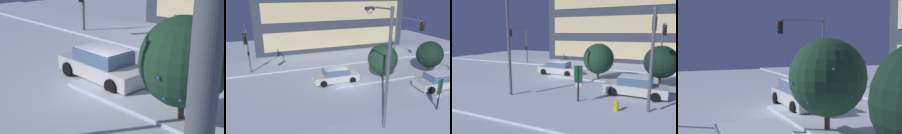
{
  "view_description": "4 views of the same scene",
  "coord_description": "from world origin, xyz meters",
  "views": [
    {
      "loc": [
        9.79,
        -8.61,
        5.6
      ],
      "look_at": [
        1.38,
        -0.4,
        1.6
      ],
      "focal_mm": 54.32,
      "sensor_mm": 36.0,
      "label": 1
    },
    {
      "loc": [
        -8.17,
        -18.64,
        8.86
      ],
      "look_at": [
        -0.54,
        1.87,
        1.4
      ],
      "focal_mm": 35.79,
      "sensor_mm": 36.0,
      "label": 2
    },
    {
      "loc": [
        8.91,
        -19.51,
        4.84
      ],
      "look_at": [
        0.08,
        0.47,
        1.07
      ],
      "focal_mm": 32.48,
      "sensor_mm": 36.0,
      "label": 3
    },
    {
      "loc": [
        14.76,
        -5.31,
        3.55
      ],
      "look_at": [
        -0.59,
        0.64,
        2.27
      ],
      "focal_mm": 50.78,
      "sensor_mm": 36.0,
      "label": 4
    }
  ],
  "objects": [
    {
      "name": "ground",
      "position": [
        0.0,
        0.0,
        0.0
      ],
      "size": [
        52.0,
        52.0,
        0.0
      ],
      "primitive_type": "plane",
      "color": "silver"
    },
    {
      "name": "median_strip",
      "position": [
        3.04,
        0.58,
        0.07
      ],
      "size": [
        9.0,
        1.8,
        0.14
      ],
      "primitive_type": "cube",
      "color": "silver",
      "rests_on": "ground"
    },
    {
      "name": "car_far",
      "position": [
        -0.99,
        1.35,
        0.71
      ],
      "size": [
        4.74,
        2.13,
        1.49
      ],
      "rotation": [
        0.0,
        0.0,
        3.11
      ],
      "color": "silver",
      "rests_on": "ground"
    },
    {
      "name": "traffic_light_corner_far_left",
      "position": [
        -9.14,
        5.32,
        3.81
      ],
      "size": [
        0.32,
        4.23,
        5.53
      ],
      "rotation": [
        0.0,
        0.0,
        -1.57
      ],
      "color": "#565960",
      "rests_on": "ground"
    },
    {
      "name": "decorated_tree_median",
      "position": [
        3.89,
        0.47,
        2.19
      ],
      "size": [
        3.07,
        3.12,
        3.72
      ],
      "color": "#473323",
      "rests_on": "ground"
    }
  ]
}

